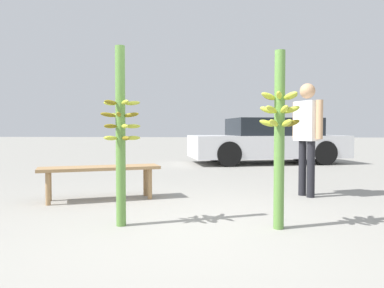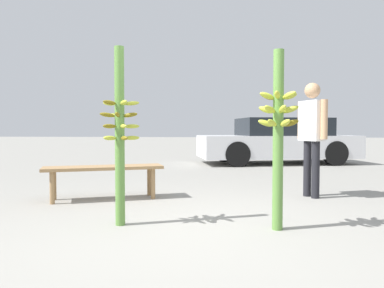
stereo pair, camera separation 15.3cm
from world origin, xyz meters
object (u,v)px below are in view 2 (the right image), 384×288
market_bench (104,171)px  vendor_person (312,129)px  banana_stalk_left (120,133)px  banana_stalk_center (278,131)px  parked_car (278,141)px

market_bench → vendor_person: bearing=-12.8°
vendor_person → market_bench: (-2.75, -0.51, -0.56)m
banana_stalk_left → banana_stalk_center: (1.49, 0.02, 0.02)m
banana_stalk_center → parked_car: bearing=84.2°
banana_stalk_left → banana_stalk_center: bearing=0.8°
market_bench → parked_car: (2.83, 5.60, 0.22)m
market_bench → parked_car: parked_car is taller
banana_stalk_center → vendor_person: (0.63, 1.74, 0.02)m
vendor_person → banana_stalk_left: bearing=101.1°
banana_stalk_center → vendor_person: bearing=70.2°
banana_stalk_left → parked_car: bearing=72.3°
banana_stalk_center → market_bench: bearing=149.8°
market_bench → parked_car: bearing=40.0°
banana_stalk_center → parked_car: (0.70, 6.84, -0.31)m
banana_stalk_center → vendor_person: banana_stalk_center is taller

